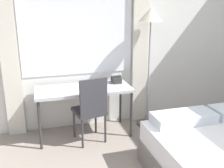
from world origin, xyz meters
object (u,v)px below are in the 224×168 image
Objects in this scene: desk_chair at (91,107)px; book at (89,86)px; telephone at (116,80)px; desk at (84,92)px; standing_lamp at (150,29)px.

book is (0.04, 0.30, 0.21)m from desk_chair.
book is at bearing -169.55° from telephone.
telephone is at bearing 28.00° from desk_chair.
standing_lamp is (1.02, 0.05, 0.86)m from desk.
book is (-0.93, -0.01, -0.79)m from standing_lamp.
telephone is (0.53, 0.12, 0.10)m from desk.
desk is at bearing 90.11° from desk_chair.
standing_lamp reaches higher than desk_chair.
telephone reaches higher than book.
telephone is (0.48, 0.38, 0.24)m from desk_chair.
telephone is at bearing 12.94° from desk.
desk_chair is 3.36× the size of book.
standing_lamp is at bearing 0.34° from book.
telephone is at bearing 10.45° from book.
telephone is (-0.50, 0.07, -0.75)m from standing_lamp.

